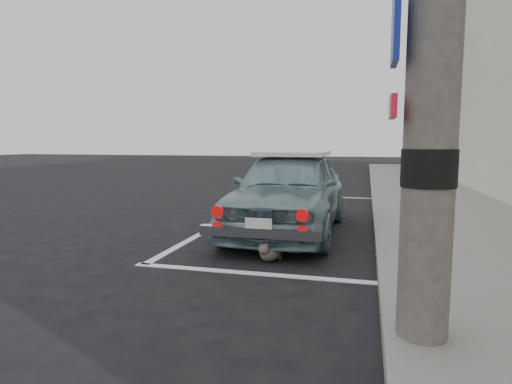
# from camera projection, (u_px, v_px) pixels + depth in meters

# --- Properties ---
(ground) EXTENTS (80.00, 80.00, 0.00)m
(ground) POSITION_uv_depth(u_px,v_px,m) (229.00, 259.00, 5.39)
(ground) COLOR black
(ground) RESTS_ON ground
(sidewalk) EXTENTS (2.80, 40.00, 0.15)m
(sidewalk) POSITION_uv_depth(u_px,v_px,m) (469.00, 234.00, 6.51)
(sidewalk) COLOR slate
(sidewalk) RESTS_ON ground
(building_far) EXTENTS (3.50, 10.00, 8.00)m
(building_far) POSITION_uv_depth(u_px,v_px,m) (461.00, 94.00, 22.57)
(building_far) COLOR #BAB2A9
(building_far) RESTS_ON ground
(pline_rear) EXTENTS (3.00, 0.12, 0.01)m
(pline_rear) POSITION_uv_depth(u_px,v_px,m) (257.00, 274.00, 4.78)
(pline_rear) COLOR silver
(pline_rear) RESTS_ON ground
(pline_front) EXTENTS (3.00, 0.12, 0.01)m
(pline_front) POSITION_uv_depth(u_px,v_px,m) (322.00, 197.00, 11.51)
(pline_front) COLOR silver
(pline_front) RESTS_ON ground
(pline_side) EXTENTS (0.12, 7.00, 0.01)m
(pline_side) POSITION_uv_depth(u_px,v_px,m) (233.00, 216.00, 8.50)
(pline_side) COLOR silver
(pline_side) RESTS_ON ground
(retro_coupe) EXTENTS (1.63, 3.99, 1.35)m
(retro_coupe) POSITION_uv_depth(u_px,v_px,m) (289.00, 190.00, 6.99)
(retro_coupe) COLOR gray
(retro_coupe) RESTS_ON ground
(cat) EXTENTS (0.32, 0.48, 0.27)m
(cat) POSITION_uv_depth(u_px,v_px,m) (270.00, 252.00, 5.29)
(cat) COLOR brown
(cat) RESTS_ON ground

